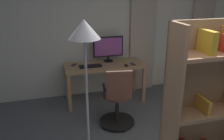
% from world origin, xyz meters
% --- Properties ---
extents(back_room_partition, '(5.79, 0.10, 2.52)m').
position_xyz_m(back_room_partition, '(0.00, -2.71, 1.26)').
color(back_room_partition, silver).
rests_on(back_room_partition, ground).
extents(curtain_left_panel, '(0.48, 0.06, 2.31)m').
position_xyz_m(curtain_left_panel, '(-1.89, -2.60, 1.15)').
color(curtain_left_panel, '#C3B1A0').
rests_on(curtain_left_panel, ground).
extents(curtain_right_panel, '(0.52, 0.06, 2.31)m').
position_xyz_m(curtain_right_panel, '(-0.53, -2.60, 1.15)').
color(curtain_right_panel, '#C3B1A0').
rests_on(curtain_right_panel, ground).
extents(desk, '(1.45, 0.60, 0.72)m').
position_xyz_m(desk, '(0.34, -2.26, 0.62)').
color(desk, tan).
rests_on(desk, ground).
extents(office_chair, '(0.56, 0.56, 0.97)m').
position_xyz_m(office_chair, '(0.35, -1.36, 0.45)').
color(office_chair, black).
rests_on(office_chair, ground).
extents(computer_monitor, '(0.58, 0.18, 0.48)m').
position_xyz_m(computer_monitor, '(0.22, -2.45, 0.99)').
color(computer_monitor, black).
rests_on(computer_monitor, desk).
extents(computer_keyboard, '(0.40, 0.15, 0.02)m').
position_xyz_m(computer_keyboard, '(0.61, -2.21, 0.74)').
color(computer_keyboard, black).
rests_on(computer_keyboard, desk).
extents(computer_mouse, '(0.06, 0.10, 0.04)m').
position_xyz_m(computer_mouse, '(-0.02, -2.07, 0.74)').
color(computer_mouse, black).
rests_on(computer_mouse, desk).
extents(cell_phone_face_up, '(0.14, 0.16, 0.01)m').
position_xyz_m(cell_phone_face_up, '(0.88, -2.38, 0.73)').
color(cell_phone_face_up, '#333338').
rests_on(cell_phone_face_up, desk).
extents(cell_phone_by_monitor, '(0.08, 0.15, 0.01)m').
position_xyz_m(cell_phone_by_monitor, '(-0.17, -2.14, 0.73)').
color(cell_phone_by_monitor, '#333338').
rests_on(cell_phone_by_monitor, desk).
extents(bookshelf, '(0.91, 0.30, 1.80)m').
position_xyz_m(bookshelf, '(-0.21, -0.11, 0.91)').
color(bookshelf, tan).
rests_on(bookshelf, ground).
extents(piano_keyboard, '(1.29, 0.50, 0.78)m').
position_xyz_m(piano_keyboard, '(-1.49, -1.67, 0.72)').
color(piano_keyboard, black).
rests_on(piano_keyboard, ground).
extents(floor_lamp, '(0.34, 0.34, 1.77)m').
position_xyz_m(floor_lamp, '(0.92, -0.72, 1.51)').
color(floor_lamp, black).
rests_on(floor_lamp, ground).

